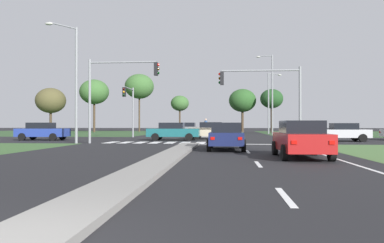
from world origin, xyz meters
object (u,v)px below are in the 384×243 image
object	(u,v)px
street_lamp_second	(74,77)
traffic_signal_near_right	(269,90)
treeline_fourth	(180,103)
car_beige_second	(212,130)
treeline_near	(51,101)
traffic_signal_near_left	(114,85)
treeline_sixth	(272,99)
car_navy_fourth	(226,136)
street_lamp_third	(271,91)
treeline_fifth	(242,101)
car_teal_seventh	(173,131)
street_lamp_fourth	(270,100)
treeline_second	(94,92)
car_red_near	(301,139)
car_grey_fifth	(189,129)
car_silver_third	(342,132)
pedestrian_at_median	(206,125)
traffic_signal_far_left	(130,103)
car_blue_eighth	(42,131)
treeline_third	(139,87)

from	to	relation	value
street_lamp_second	traffic_signal_near_right	bearing A→B (deg)	1.63
treeline_fourth	street_lamp_second	bearing A→B (deg)	-93.75
car_beige_second	treeline_near	xyz separation A→B (m)	(-28.86, 27.29, 4.65)
car_beige_second	traffic_signal_near_left	bearing A→B (deg)	-38.34
traffic_signal_near_right	treeline_fourth	world-z (taller)	treeline_fourth
car_beige_second	traffic_signal_near_right	bearing A→B (deg)	26.17
treeline_sixth	car_navy_fourth	bearing A→B (deg)	-100.21
street_lamp_third	treeline_fifth	xyz separation A→B (m)	(-3.03, 15.27, -0.34)
car_teal_seventh	street_lamp_fourth	world-z (taller)	street_lamp_fourth
treeline_near	treeline_sixth	xyz separation A→B (m)	(37.70, -0.14, 0.07)
treeline_near	car_teal_seventh	bearing A→B (deg)	-49.84
treeline_second	car_red_near	bearing A→B (deg)	-61.72
car_grey_fifth	treeline_near	size ratio (longest dim) A/B	0.57
car_red_near	car_grey_fifth	xyz separation A→B (m)	(-7.79, 32.29, 0.02)
car_red_near	car_silver_third	size ratio (longest dim) A/B	1.06
traffic_signal_near_left	street_lamp_third	xyz separation A→B (m)	(14.14, 23.19, 1.50)
car_teal_seventh	pedestrian_at_median	size ratio (longest dim) A/B	2.40
traffic_signal_near_left	treeline_sixth	size ratio (longest dim) A/B	0.86
traffic_signal_far_left	treeline_fourth	xyz separation A→B (m)	(1.70, 30.04, 1.52)
car_blue_eighth	car_beige_second	bearing A→B (deg)	104.67
car_teal_seventh	treeline_sixth	bearing A→B (deg)	158.01
street_lamp_third	treeline_fourth	xyz separation A→B (m)	(-14.28, 18.61, -0.59)
treeline_second	treeline_fourth	distance (m)	15.32
car_beige_second	car_navy_fourth	distance (m)	15.04
traffic_signal_near_left	pedestrian_at_median	world-z (taller)	traffic_signal_near_left
car_navy_fourth	car_blue_eighth	bearing A→B (deg)	145.29
traffic_signal_near_right	car_navy_fourth	bearing A→B (deg)	-115.72
street_lamp_second	treeline_third	xyz separation A→B (m)	(-4.40, 40.51, 3.37)
treeline_third	treeline_second	bearing A→B (deg)	-158.35
traffic_signal_near_right	treeline_sixth	size ratio (longest dim) A/B	0.81
car_red_near	street_lamp_third	size ratio (longest dim) A/B	0.43
traffic_signal_far_left	car_silver_third	bearing A→B (deg)	-19.95
street_lamp_third	pedestrian_at_median	world-z (taller)	street_lamp_third
traffic_signal_near_left	street_lamp_second	distance (m)	2.98
car_silver_third	treeline_sixth	xyz separation A→B (m)	(-1.90, 31.17, 4.77)
treeline_near	treeline_second	bearing A→B (deg)	9.25
street_lamp_third	street_lamp_fourth	size ratio (longest dim) A/B	1.21
car_red_near	treeline_fifth	size ratio (longest dim) A/B	0.60
pedestrian_at_median	treeline_third	xyz separation A→B (m)	(-13.21, 23.75, 6.88)
car_blue_eighth	traffic_signal_near_right	xyz separation A→B (m)	(19.07, -4.85, 3.05)
treeline_fourth	pedestrian_at_median	bearing A→B (deg)	-76.63
car_red_near	street_lamp_second	xyz separation A→B (m)	(-14.16, 10.54, 4.02)
car_beige_second	treeline_fifth	distance (m)	30.39
car_navy_fourth	car_blue_eighth	world-z (taller)	car_blue_eighth
car_red_near	car_silver_third	bearing A→B (deg)	67.81
car_blue_eighth	treeline_second	bearing A→B (deg)	-168.21
traffic_signal_far_left	street_lamp_fourth	xyz separation A→B (m)	(16.31, 15.87, 1.19)
car_beige_second	car_navy_fourth	bearing A→B (deg)	4.82
car_beige_second	car_teal_seventh	distance (m)	4.46
car_teal_seventh	treeline_sixth	size ratio (longest dim) A/B	0.64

